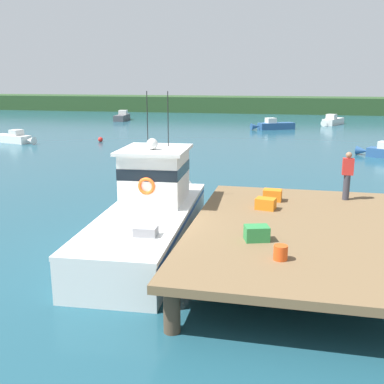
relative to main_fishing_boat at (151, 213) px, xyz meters
The scene contains 14 objects.
ground_plane 1.46m from the main_fishing_boat, 99.23° to the right, with size 200.00×200.00×0.00m, color #1E4C5B.
dock 4.75m from the main_fishing_boat, 12.69° to the right, with size 6.00×9.00×1.20m.
main_fishing_boat is the anchor object (origin of this frame).
crate_single_by_cleat 4.32m from the main_fishing_boat, 34.48° to the right, with size 0.60×0.44×0.38m, color #2D8442.
crate_stack_mid_dock 4.11m from the main_fishing_boat, 23.42° to the left, with size 0.60×0.44×0.38m, color orange.
crate_stack_near_edge 3.65m from the main_fishing_boat, ahead, with size 0.60×0.44×0.35m, color orange.
bait_bucket 5.53m from the main_fishing_boat, 40.81° to the right, with size 0.32×0.32×0.34m, color #E04C19.
deckhand_by_the_boat 6.67m from the main_fishing_boat, 20.36° to the left, with size 0.36×0.22×1.63m.
moored_boat_outer_mooring 35.68m from the main_fishing_boat, 86.25° to the left, with size 4.62×3.04×1.20m.
moored_boat_near_channel 42.98m from the main_fishing_boat, 78.27° to the left, with size 2.91×4.79×1.23m.
moored_boat_far_left 45.83m from the main_fishing_boat, 111.78° to the left, with size 1.71×5.01×1.25m.
moored_boat_mid_harbor 27.52m from the main_fishing_boat, 131.55° to the left, with size 4.37×2.06×1.10m.
mooring_buoy_channel_marker 25.36m from the main_fishing_boat, 116.92° to the left, with size 0.40×0.40×0.40m, color red.
far_shoreline 60.96m from the main_fishing_boat, 90.16° to the left, with size 120.00×8.00×2.40m, color #284723.
Camera 1 is at (4.47, -12.54, 5.20)m, focal length 43.09 mm.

